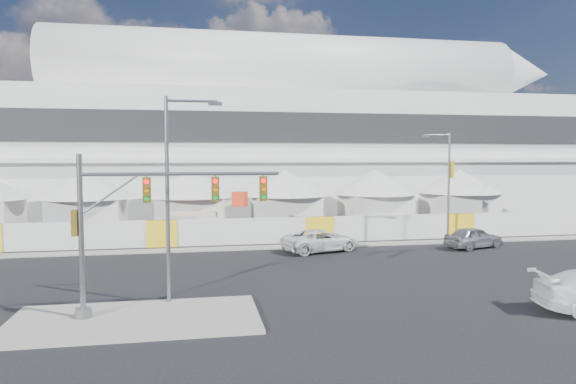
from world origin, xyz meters
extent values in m
plane|color=black|center=(0.00, 0.00, 0.00)|extent=(160.00, 160.00, 0.00)
cube|color=gray|center=(-6.00, -3.00, 0.07)|extent=(10.00, 5.00, 0.15)
cube|color=gray|center=(20.00, 12.50, 0.06)|extent=(80.00, 1.20, 0.12)
cube|color=silver|center=(8.00, 42.00, 7.00)|extent=(80.00, 24.00, 14.00)
cube|color=black|center=(8.00, 29.85, 9.80)|extent=(68.00, 0.30, 3.20)
cube|color=silver|center=(8.00, 29.60, 6.30)|extent=(72.00, 0.80, 0.50)
cylinder|color=silver|center=(8.00, 40.00, 17.78)|extent=(57.60, 8.40, 8.40)
cylinder|color=silver|center=(10.00, 40.00, 17.36)|extent=(51.60, 6.80, 6.80)
cylinder|color=silver|center=(12.00, 40.00, 16.94)|extent=(45.60, 5.20, 5.20)
cone|color=silver|center=(40.80, 40.00, 18.00)|extent=(8.00, 7.60, 7.60)
cube|color=silver|center=(-13.00, 24.00, 1.50)|extent=(6.00, 6.00, 3.00)
cone|color=silver|center=(-13.00, 24.00, 4.20)|extent=(8.40, 8.40, 2.40)
cube|color=silver|center=(-4.00, 24.00, 1.50)|extent=(6.00, 6.00, 3.00)
cone|color=silver|center=(-4.00, 24.00, 4.20)|extent=(8.40, 8.40, 2.40)
cube|color=silver|center=(5.00, 24.00, 1.50)|extent=(6.00, 6.00, 3.00)
cone|color=silver|center=(5.00, 24.00, 4.20)|extent=(8.40, 8.40, 2.40)
cube|color=silver|center=(14.00, 24.00, 1.50)|extent=(6.00, 6.00, 3.00)
cone|color=silver|center=(14.00, 24.00, 4.20)|extent=(8.40, 8.40, 2.40)
cube|color=silver|center=(23.00, 24.00, 1.50)|extent=(6.00, 6.00, 3.00)
cone|color=silver|center=(23.00, 24.00, 4.20)|extent=(8.40, 8.40, 2.40)
cube|color=silver|center=(6.00, 14.50, 1.00)|extent=(70.00, 0.25, 2.00)
imported|color=#9F9FA3|center=(16.48, 9.84, 0.79)|extent=(3.15, 4.97, 1.57)
imported|color=silver|center=(5.16, 10.63, 0.78)|extent=(4.13, 6.11, 1.56)
imported|color=white|center=(14.00, 19.86, 0.64)|extent=(3.46, 3.88, 1.28)
imported|color=black|center=(27.82, 16.65, 0.70)|extent=(2.88, 4.43, 1.40)
imported|color=silver|center=(-7.02, 19.44, 0.63)|extent=(1.81, 4.39, 1.27)
cylinder|color=slate|center=(-8.09, -2.65, 3.48)|extent=(0.22, 0.22, 6.67)
cylinder|color=slate|center=(-8.09, -2.65, 0.35)|extent=(0.65, 0.65, 0.40)
cylinder|color=slate|center=(-4.06, -2.65, 5.98)|extent=(8.05, 0.15, 0.15)
cube|color=#594714|center=(-5.49, -2.65, 5.34)|extent=(0.32, 0.22, 1.05)
cube|color=#594714|center=(-2.72, -2.65, 5.34)|extent=(0.32, 0.22, 1.05)
cube|color=#594714|center=(-0.69, -2.65, 5.34)|extent=(0.32, 0.22, 1.05)
cube|color=#594714|center=(-8.32, -2.65, 4.04)|extent=(0.22, 0.32, 1.05)
cylinder|color=gray|center=(-4.77, -0.80, 4.76)|extent=(0.18, 0.18, 9.22)
cylinder|color=gray|center=(-3.64, -0.80, 9.17)|extent=(2.25, 0.12, 0.12)
cube|color=gray|center=(-2.62, -0.80, 9.07)|extent=(0.61, 0.26, 0.15)
cylinder|color=slate|center=(15.82, 12.50, 4.26)|extent=(0.17, 0.17, 8.52)
cylinder|color=slate|center=(14.78, 12.50, 8.34)|extent=(2.08, 0.11, 0.11)
cube|color=slate|center=(13.83, 12.50, 8.24)|extent=(0.57, 0.24, 0.14)
cube|color=yellow|center=(16.06, 12.50, 5.68)|extent=(0.03, 0.57, 1.33)
cube|color=#F63717|center=(-5.09, 16.91, 0.61)|extent=(4.37, 3.15, 1.22)
cube|color=beige|center=(-3.76, 16.91, 2.22)|extent=(4.05, 1.95, 0.39)
cube|color=beige|center=(-1.32, 16.91, 2.88)|extent=(3.15, 1.54, 1.34)
cube|color=#F63717|center=(0.23, 16.91, 3.44)|extent=(1.30, 1.30, 1.11)
camera|label=1|loc=(-3.57, -24.26, 6.72)|focal=32.00mm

